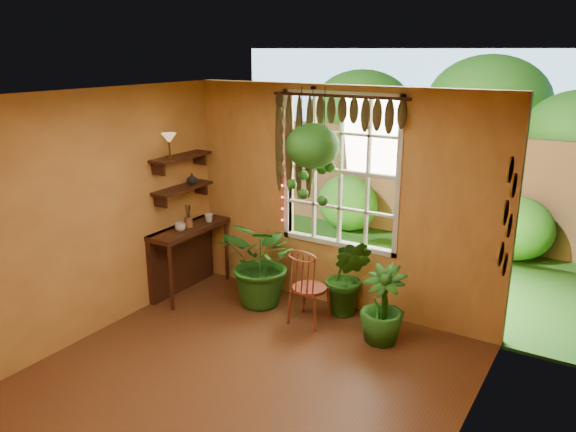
# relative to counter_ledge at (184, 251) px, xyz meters

# --- Properties ---
(floor) EXTENTS (4.50, 4.50, 0.00)m
(floor) POSITION_rel_counter_ledge_xyz_m (1.91, -1.60, -0.55)
(floor) COLOR brown
(floor) RESTS_ON ground
(ceiling) EXTENTS (4.50, 4.50, 0.00)m
(ceiling) POSITION_rel_counter_ledge_xyz_m (1.91, -1.60, 2.15)
(ceiling) COLOR silver
(ceiling) RESTS_ON wall_back
(wall_back) EXTENTS (4.00, 0.00, 4.00)m
(wall_back) POSITION_rel_counter_ledge_xyz_m (1.91, 0.65, 0.80)
(wall_back) COLOR gold
(wall_back) RESTS_ON floor
(wall_left) EXTENTS (0.00, 4.50, 4.50)m
(wall_left) POSITION_rel_counter_ledge_xyz_m (-0.09, -1.60, 0.80)
(wall_left) COLOR gold
(wall_left) RESTS_ON floor
(wall_right) EXTENTS (0.00, 4.50, 4.50)m
(wall_right) POSITION_rel_counter_ledge_xyz_m (3.91, -1.60, 0.80)
(wall_right) COLOR gold
(wall_right) RESTS_ON floor
(window) EXTENTS (1.52, 0.10, 1.86)m
(window) POSITION_rel_counter_ledge_xyz_m (1.91, 0.68, 1.15)
(window) COLOR silver
(window) RESTS_ON wall_back
(valance_vine) EXTENTS (1.70, 0.12, 1.10)m
(valance_vine) POSITION_rel_counter_ledge_xyz_m (1.82, 0.56, 1.73)
(valance_vine) COLOR #341A0E
(valance_vine) RESTS_ON window
(string_lights) EXTENTS (0.03, 0.03, 1.54)m
(string_lights) POSITION_rel_counter_ledge_xyz_m (1.15, 0.59, 1.20)
(string_lights) COLOR #FF2633
(string_lights) RESTS_ON window
(wall_plates) EXTENTS (0.04, 0.32, 1.10)m
(wall_plates) POSITION_rel_counter_ledge_xyz_m (3.89, 0.19, 1.00)
(wall_plates) COLOR beige
(wall_plates) RESTS_ON wall_right
(counter_ledge) EXTENTS (0.40, 1.20, 0.90)m
(counter_ledge) POSITION_rel_counter_ledge_xyz_m (0.00, 0.00, 0.00)
(counter_ledge) COLOR #341A0E
(counter_ledge) RESTS_ON floor
(shelf_lower) EXTENTS (0.25, 0.90, 0.04)m
(shelf_lower) POSITION_rel_counter_ledge_xyz_m (0.03, 0.00, 0.85)
(shelf_lower) COLOR #341A0E
(shelf_lower) RESTS_ON wall_left
(shelf_upper) EXTENTS (0.25, 0.90, 0.04)m
(shelf_upper) POSITION_rel_counter_ledge_xyz_m (0.03, 0.00, 1.25)
(shelf_upper) COLOR #341A0E
(shelf_upper) RESTS_ON wall_left
(backyard) EXTENTS (14.00, 10.00, 12.00)m
(backyard) POSITION_rel_counter_ledge_xyz_m (2.15, 5.27, 0.73)
(backyard) COLOR #23631C
(backyard) RESTS_ON ground
(windsor_chair) EXTENTS (0.40, 0.43, 1.08)m
(windsor_chair) POSITION_rel_counter_ledge_xyz_m (1.85, 0.03, -0.24)
(windsor_chair) COLOR brown
(windsor_chair) RESTS_ON floor
(potted_plant_left) EXTENTS (1.17, 1.07, 1.13)m
(potted_plant_left) POSITION_rel_counter_ledge_xyz_m (1.15, 0.16, 0.01)
(potted_plant_left) COLOR #204E14
(potted_plant_left) RESTS_ON floor
(potted_plant_mid) EXTENTS (0.60, 0.51, 0.98)m
(potted_plant_mid) POSITION_rel_counter_ledge_xyz_m (2.15, 0.45, -0.06)
(potted_plant_mid) COLOR #204E14
(potted_plant_mid) RESTS_ON floor
(potted_plant_right) EXTENTS (0.54, 0.54, 0.87)m
(potted_plant_right) POSITION_rel_counter_ledge_xyz_m (2.76, 0.06, -0.12)
(potted_plant_right) COLOR #204E14
(potted_plant_right) RESTS_ON floor
(hanging_basket) EXTENTS (0.60, 0.60, 1.33)m
(hanging_basket) POSITION_rel_counter_ledge_xyz_m (1.74, 0.30, 1.40)
(hanging_basket) COLOR black
(hanging_basket) RESTS_ON ceiling
(cup_a) EXTENTS (0.14, 0.14, 0.10)m
(cup_a) POSITION_rel_counter_ledge_xyz_m (0.13, -0.19, 0.40)
(cup_a) COLOR silver
(cup_a) RESTS_ON counter_ledge
(cup_b) EXTENTS (0.14, 0.14, 0.11)m
(cup_b) POSITION_rel_counter_ledge_xyz_m (0.19, 0.30, 0.40)
(cup_b) COLOR beige
(cup_b) RESTS_ON counter_ledge
(brush_jar) EXTENTS (0.10, 0.10, 0.37)m
(brush_jar) POSITION_rel_counter_ledge_xyz_m (0.11, -0.01, 0.49)
(brush_jar) COLOR brown
(brush_jar) RESTS_ON counter_ledge
(shelf_vase) EXTENTS (0.15, 0.15, 0.14)m
(shelf_vase) POSITION_rel_counter_ledge_xyz_m (0.04, 0.18, 0.94)
(shelf_vase) COLOR #B2AD99
(shelf_vase) RESTS_ON shelf_lower
(tiffany_lamp) EXTENTS (0.18, 0.18, 0.30)m
(tiffany_lamp) POSITION_rel_counter_ledge_xyz_m (0.05, -0.21, 1.49)
(tiffany_lamp) COLOR brown
(tiffany_lamp) RESTS_ON shelf_upper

